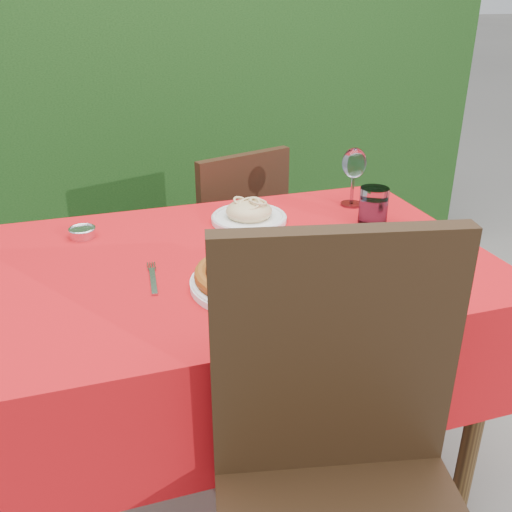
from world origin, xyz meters
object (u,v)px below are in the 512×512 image
object	(u,v)px
water_glass	(373,208)
steel_ramekin	(83,233)
chair_far	(231,239)
chair_near	(343,476)
pasta_plate	(249,214)
pizza_plate	(254,276)
fork	(153,281)
wine_glass	(354,166)

from	to	relation	value
water_glass	steel_ramekin	size ratio (longest dim) A/B	1.60
chair_far	steel_ramekin	xyz separation A→B (m)	(-0.55, -0.44, 0.27)
chair_near	steel_ramekin	world-z (taller)	chair_near
chair_far	pasta_plate	xyz separation A→B (m)	(-0.07, -0.47, 0.28)
pizza_plate	steel_ramekin	world-z (taller)	pizza_plate
fork	steel_ramekin	distance (m)	0.36
fork	steel_ramekin	bearing A→B (deg)	119.40
chair_far	water_glass	bearing A→B (deg)	96.99
chair_near	water_glass	world-z (taller)	chair_near
chair_far	fork	bearing A→B (deg)	44.97
fork	steel_ramekin	world-z (taller)	steel_ramekin
pizza_plate	water_glass	size ratio (longest dim) A/B	3.23
chair_near	pizza_plate	world-z (taller)	chair_near
wine_glass	steel_ramekin	world-z (taller)	wine_glass
steel_ramekin	pasta_plate	bearing A→B (deg)	-3.01
pizza_plate	fork	size ratio (longest dim) A/B	1.93
pasta_plate	pizza_plate	bearing A→B (deg)	-105.33
steel_ramekin	wine_glass	bearing A→B (deg)	0.62
pasta_plate	water_glass	distance (m)	0.37
chair_near	fork	bearing A→B (deg)	126.68
chair_near	pasta_plate	world-z (taller)	chair_near
steel_ramekin	water_glass	bearing A→B (deg)	-10.64
chair_near	wine_glass	size ratio (longest dim) A/B	5.43
chair_near	fork	world-z (taller)	chair_near
pizza_plate	wine_glass	bearing A→B (deg)	42.90
chair_near	water_glass	size ratio (longest dim) A/B	9.22
chair_near	wine_glass	world-z (taller)	chair_near
pasta_plate	wine_glass	size ratio (longest dim) A/B	1.20
pizza_plate	wine_glass	distance (m)	0.64
chair_near	wine_glass	distance (m)	1.03
chair_far	water_glass	distance (m)	0.73
fork	steel_ramekin	xyz separation A→B (m)	(-0.15, 0.33, 0.01)
chair_near	steel_ramekin	xyz separation A→B (m)	(-0.40, 0.87, 0.18)
chair_far	steel_ramekin	distance (m)	0.76
pizza_plate	wine_glass	xyz separation A→B (m)	(0.46, 0.43, 0.11)
pasta_plate	wine_glass	distance (m)	0.37
chair_far	water_glass	size ratio (longest dim) A/B	7.67
chair_far	water_glass	xyz separation A→B (m)	(0.27, -0.60, 0.31)
chair_far	wine_glass	bearing A→B (deg)	105.83
water_glass	fork	size ratio (longest dim) A/B	0.60
chair_near	fork	distance (m)	0.62
chair_far	pizza_plate	bearing A→B (deg)	60.79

